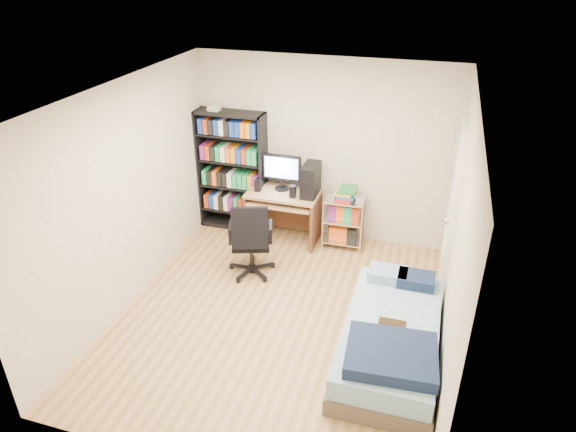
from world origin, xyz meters
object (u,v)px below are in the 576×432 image
(bed, at_px, (391,339))
(media_shelf, at_px, (232,170))
(computer_desk, at_px, (291,197))
(office_chair, at_px, (251,252))

(bed, bearing_deg, media_shelf, 139.97)
(bed, bearing_deg, computer_desk, 129.27)
(media_shelf, relative_size, computer_desk, 1.46)
(media_shelf, height_order, office_chair, media_shelf)
(media_shelf, relative_size, bed, 0.96)
(office_chair, bearing_deg, bed, -47.43)
(office_chair, distance_m, bed, 2.10)
(media_shelf, distance_m, office_chair, 1.44)
(computer_desk, distance_m, office_chair, 1.07)
(office_chair, bearing_deg, media_shelf, 102.46)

